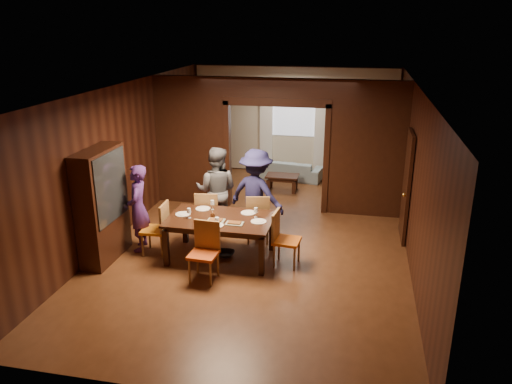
% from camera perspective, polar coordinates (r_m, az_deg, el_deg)
% --- Properties ---
extents(floor, '(9.00, 9.00, 0.00)m').
position_cam_1_polar(floor, '(9.89, 0.66, -5.02)').
color(floor, '#542E17').
rests_on(floor, ground).
extents(ceiling, '(5.50, 9.00, 0.02)m').
position_cam_1_polar(ceiling, '(9.10, 0.73, 11.88)').
color(ceiling, silver).
rests_on(ceiling, room_walls).
extents(room_walls, '(5.52, 9.01, 2.90)m').
position_cam_1_polar(room_walls, '(11.18, 2.57, 5.95)').
color(room_walls, black).
rests_on(room_walls, floor).
extents(person_purple, '(0.52, 0.66, 1.61)m').
position_cam_1_polar(person_purple, '(9.30, -13.32, -1.81)').
color(person_purple, '#432263').
rests_on(person_purple, floor).
extents(person_grey, '(0.87, 0.69, 1.75)m').
position_cam_1_polar(person_grey, '(9.80, -4.54, 0.17)').
color(person_grey, '#4E5055').
rests_on(person_grey, floor).
extents(person_navy, '(1.29, 1.00, 1.76)m').
position_cam_1_polar(person_navy, '(9.56, 0.03, -0.23)').
color(person_navy, '#1D1C46').
rests_on(person_navy, floor).
extents(sofa, '(1.79, 0.92, 0.50)m').
position_cam_1_polar(sofa, '(13.38, 3.90, 2.57)').
color(sofa, '#87A3B1').
rests_on(sofa, floor).
extents(serving_bowl, '(0.33, 0.33, 0.08)m').
position_cam_1_polar(serving_bowl, '(8.78, -3.62, -2.61)').
color(serving_bowl, black).
rests_on(serving_bowl, dining_table).
extents(dining_table, '(1.84, 1.14, 0.76)m').
position_cam_1_polar(dining_table, '(8.90, -4.06, -5.25)').
color(dining_table, black).
rests_on(dining_table, floor).
extents(coffee_table, '(0.80, 0.50, 0.40)m').
position_cam_1_polar(coffee_table, '(12.43, 3.01, 1.06)').
color(coffee_table, black).
rests_on(coffee_table, floor).
extents(chair_left, '(0.46, 0.46, 0.97)m').
position_cam_1_polar(chair_left, '(9.19, -11.52, -4.09)').
color(chair_left, orange).
rests_on(chair_left, floor).
extents(chair_right, '(0.48, 0.48, 0.97)m').
position_cam_1_polar(chair_right, '(8.60, 3.54, -5.39)').
color(chair_right, '#D86114').
rests_on(chair_right, floor).
extents(chair_far_l, '(0.50, 0.50, 0.97)m').
position_cam_1_polar(chair_far_l, '(9.69, -5.48, -2.54)').
color(chair_far_l, red).
rests_on(chair_far_l, floor).
extents(chair_far_r, '(0.52, 0.52, 0.97)m').
position_cam_1_polar(chair_far_r, '(9.50, 0.22, -2.90)').
color(chair_far_r, orange).
rests_on(chair_far_r, floor).
extents(chair_near, '(0.46, 0.46, 0.97)m').
position_cam_1_polar(chair_near, '(8.14, -6.04, -6.93)').
color(chair_near, '#C14412').
rests_on(chair_near, floor).
extents(hutch, '(0.40, 1.20, 2.00)m').
position_cam_1_polar(hutch, '(9.04, -17.19, -1.47)').
color(hutch, black).
rests_on(hutch, floor).
extents(door_right, '(0.06, 0.90, 2.10)m').
position_cam_1_polar(door_right, '(9.88, 16.83, 0.61)').
color(door_right, black).
rests_on(door_right, floor).
extents(window_far, '(1.20, 0.03, 1.30)m').
position_cam_1_polar(window_far, '(13.62, 4.36, 9.13)').
color(window_far, silver).
rests_on(window_far, back_wall).
extents(curtain_left, '(0.35, 0.06, 2.40)m').
position_cam_1_polar(curtain_left, '(13.78, 1.17, 7.39)').
color(curtain_left, white).
rests_on(curtain_left, back_wall).
extents(curtain_right, '(0.35, 0.06, 2.40)m').
position_cam_1_polar(curtain_right, '(13.59, 7.44, 7.07)').
color(curtain_right, white).
rests_on(curtain_right, back_wall).
extents(plate_left, '(0.27, 0.27, 0.01)m').
position_cam_1_polar(plate_left, '(8.98, -8.35, -2.52)').
color(plate_left, silver).
rests_on(plate_left, dining_table).
extents(plate_far_l, '(0.27, 0.27, 0.01)m').
position_cam_1_polar(plate_far_l, '(9.19, -6.08, -1.90)').
color(plate_far_l, white).
rests_on(plate_far_l, dining_table).
extents(plate_far_r, '(0.27, 0.27, 0.01)m').
position_cam_1_polar(plate_far_r, '(8.95, -0.88, -2.39)').
color(plate_far_r, silver).
rests_on(plate_far_r, dining_table).
extents(plate_right, '(0.27, 0.27, 0.01)m').
position_cam_1_polar(plate_right, '(8.57, 0.30, -3.38)').
color(plate_right, silver).
rests_on(plate_right, dining_table).
extents(plate_near, '(0.27, 0.27, 0.01)m').
position_cam_1_polar(plate_near, '(8.44, -4.62, -3.82)').
color(plate_near, silver).
rests_on(plate_near, dining_table).
extents(platter_a, '(0.30, 0.20, 0.04)m').
position_cam_1_polar(platter_a, '(8.63, -4.59, -3.20)').
color(platter_a, gray).
rests_on(platter_a, dining_table).
extents(platter_b, '(0.30, 0.20, 0.04)m').
position_cam_1_polar(platter_b, '(8.48, -2.48, -3.56)').
color(platter_b, gray).
rests_on(platter_b, dining_table).
extents(wineglass_left, '(0.08, 0.08, 0.18)m').
position_cam_1_polar(wineglass_left, '(8.78, -7.66, -2.42)').
color(wineglass_left, silver).
rests_on(wineglass_left, dining_table).
extents(wineglass_far, '(0.08, 0.08, 0.18)m').
position_cam_1_polar(wineglass_far, '(9.12, -5.01, -1.48)').
color(wineglass_far, silver).
rests_on(wineglass_far, dining_table).
extents(wineglass_right, '(0.08, 0.08, 0.18)m').
position_cam_1_polar(wineglass_right, '(8.73, -0.01, -2.36)').
color(wineglass_right, white).
rests_on(wineglass_right, dining_table).
extents(tumbler, '(0.07, 0.07, 0.14)m').
position_cam_1_polar(tumbler, '(8.43, -4.49, -3.36)').
color(tumbler, white).
rests_on(tumbler, dining_table).
extents(condiment_jar, '(0.08, 0.08, 0.11)m').
position_cam_1_polar(condiment_jar, '(8.74, -4.97, -2.65)').
color(condiment_jar, '#482510').
rests_on(condiment_jar, dining_table).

